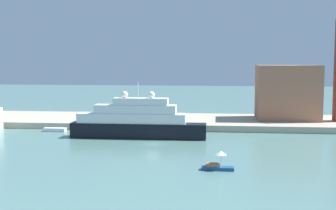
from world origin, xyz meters
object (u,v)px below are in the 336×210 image
large_yacht (136,122)px  harbor_building (287,92)px  mooring_bollard (184,123)px  parked_car (109,117)px  small_motorboat (217,164)px  work_barge (55,130)px  person_figure (129,119)px

large_yacht → harbor_building: size_ratio=1.88×
harbor_building → mooring_bollard: bearing=-155.1°
large_yacht → mooring_bollard: size_ratio=42.56×
parked_car → mooring_bollard: size_ratio=5.71×
small_motorboat → large_yacht: bearing=123.0°
small_motorboat → work_barge: size_ratio=0.96×
parked_car → work_barge: bearing=-132.6°
person_figure → parked_car: bearing=140.1°
work_barge → mooring_bollard: size_ratio=7.62×
harbor_building → person_figure: bearing=-164.8°
small_motorboat → work_barge: (-37.31, 32.78, -0.57)m
work_barge → harbor_building: size_ratio=0.34×
large_yacht → parked_car: bearing=120.1°
small_motorboat → mooring_bollard: small_motorboat is taller
parked_car → mooring_bollard: (19.29, -6.34, -0.29)m
large_yacht → small_motorboat: size_ratio=5.84×
large_yacht → harbor_building: (34.39, 22.92, 4.87)m
large_yacht → small_motorboat: 31.39m
person_figure → mooring_bollard: size_ratio=2.58×
large_yacht → mooring_bollard: (9.14, 11.18, -1.59)m
harbor_building → mooring_bollard: harbor_building is taller
harbor_building → parked_car: (-44.55, -5.40, -6.16)m
work_barge → parked_car: parked_car is taller
work_barge → person_figure: 17.33m
small_motorboat → mooring_bollard: 38.26m
parked_car → large_yacht: bearing=-59.9°
parked_car → mooring_bollard: bearing=-18.2°
small_motorboat → mooring_bollard: bearing=101.9°
large_yacht → harbor_building: harbor_building is taller
mooring_bollard → small_motorboat: bearing=-78.1°
small_motorboat → person_figure: (-21.14, 38.72, 1.32)m
mooring_bollard → parked_car: bearing=161.8°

